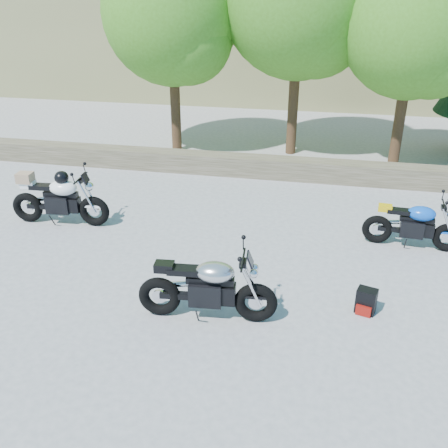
{
  "coord_description": "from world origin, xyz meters",
  "views": [
    {
      "loc": [
        1.75,
        -6.46,
        4.42
      ],
      "look_at": [
        0.2,
        1.0,
        0.75
      ],
      "focal_mm": 40.0,
      "sensor_mm": 36.0,
      "label": 1
    }
  ],
  "objects_px": {
    "blue_bike": "(414,225)",
    "silver_bike": "(208,289)",
    "white_bike": "(59,198)",
    "backpack": "(366,301)"
  },
  "relations": [
    {
      "from": "white_bike",
      "to": "blue_bike",
      "type": "xyz_separation_m",
      "value": [
        6.86,
        0.39,
        -0.12
      ]
    },
    {
      "from": "blue_bike",
      "to": "silver_bike",
      "type": "bearing_deg",
      "value": -133.48
    },
    {
      "from": "blue_bike",
      "to": "backpack",
      "type": "height_order",
      "value": "blue_bike"
    },
    {
      "from": "blue_bike",
      "to": "backpack",
      "type": "xyz_separation_m",
      "value": [
        -0.93,
        -2.29,
        -0.25
      ]
    },
    {
      "from": "white_bike",
      "to": "blue_bike",
      "type": "height_order",
      "value": "white_bike"
    },
    {
      "from": "blue_bike",
      "to": "backpack",
      "type": "relative_size",
      "value": 4.65
    },
    {
      "from": "silver_bike",
      "to": "blue_bike",
      "type": "bearing_deg",
      "value": 37.12
    },
    {
      "from": "blue_bike",
      "to": "backpack",
      "type": "distance_m",
      "value": 2.49
    },
    {
      "from": "silver_bike",
      "to": "backpack",
      "type": "height_order",
      "value": "silver_bike"
    },
    {
      "from": "white_bike",
      "to": "backpack",
      "type": "height_order",
      "value": "white_bike"
    }
  ]
}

